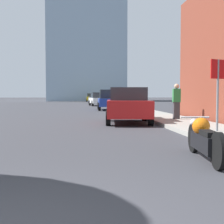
{
  "coord_description": "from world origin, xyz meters",
  "views": [
    {
      "loc": [
        0.94,
        -2.42,
        1.27
      ],
      "look_at": [
        1.61,
        4.57,
        0.9
      ],
      "focal_mm": 50.0,
      "sensor_mm": 36.0,
      "label": 1
    }
  ],
  "objects_px": {
    "stop_sign": "(218,82)",
    "pedestrian": "(177,101)",
    "parked_car_white": "(98,99)",
    "parked_car_yellow": "(91,98)",
    "parked_car_blue": "(108,100)",
    "parked_car_silver": "(94,98)",
    "parked_car_red": "(128,105)",
    "motorcycle": "(204,139)"
  },
  "relations": [
    {
      "from": "motorcycle",
      "to": "pedestrian",
      "type": "height_order",
      "value": "pedestrian"
    },
    {
      "from": "parked_car_blue",
      "to": "parked_car_yellow",
      "type": "relative_size",
      "value": 1.09
    },
    {
      "from": "parked_car_blue",
      "to": "parked_car_silver",
      "type": "bearing_deg",
      "value": 92.05
    },
    {
      "from": "motorcycle",
      "to": "parked_car_blue",
      "type": "height_order",
      "value": "parked_car_blue"
    },
    {
      "from": "motorcycle",
      "to": "parked_car_red",
      "type": "distance_m",
      "value": 8.27
    },
    {
      "from": "parked_car_blue",
      "to": "pedestrian",
      "type": "xyz_separation_m",
      "value": [
        2.25,
        -12.65,
        0.13
      ]
    },
    {
      "from": "parked_car_silver",
      "to": "parked_car_yellow",
      "type": "distance_m",
      "value": 12.21
    },
    {
      "from": "parked_car_red",
      "to": "parked_car_yellow",
      "type": "relative_size",
      "value": 1.01
    },
    {
      "from": "parked_car_blue",
      "to": "parked_car_silver",
      "type": "distance_m",
      "value": 24.43
    },
    {
      "from": "parked_car_white",
      "to": "parked_car_red",
      "type": "bearing_deg",
      "value": -95.19
    },
    {
      "from": "motorcycle",
      "to": "stop_sign",
      "type": "bearing_deg",
      "value": 68.2
    },
    {
      "from": "stop_sign",
      "to": "parked_car_white",
      "type": "bearing_deg",
      "value": 94.46
    },
    {
      "from": "stop_sign",
      "to": "pedestrian",
      "type": "height_order",
      "value": "stop_sign"
    },
    {
      "from": "parked_car_white",
      "to": "pedestrian",
      "type": "distance_m",
      "value": 24.21
    },
    {
      "from": "pedestrian",
      "to": "parked_car_red",
      "type": "bearing_deg",
      "value": -171.83
    },
    {
      "from": "parked_car_yellow",
      "to": "pedestrian",
      "type": "height_order",
      "value": "pedestrian"
    },
    {
      "from": "parked_car_red",
      "to": "stop_sign",
      "type": "relative_size",
      "value": 1.86
    },
    {
      "from": "parked_car_white",
      "to": "parked_car_blue",
      "type": "bearing_deg",
      "value": -94.09
    },
    {
      "from": "parked_car_yellow",
      "to": "stop_sign",
      "type": "bearing_deg",
      "value": -86.05
    },
    {
      "from": "parked_car_yellow",
      "to": "pedestrian",
      "type": "distance_m",
      "value": 49.37
    },
    {
      "from": "parked_car_blue",
      "to": "stop_sign",
      "type": "height_order",
      "value": "stop_sign"
    },
    {
      "from": "parked_car_silver",
      "to": "parked_car_yellow",
      "type": "height_order",
      "value": "parked_car_yellow"
    },
    {
      "from": "motorcycle",
      "to": "parked_car_red",
      "type": "height_order",
      "value": "parked_car_red"
    },
    {
      "from": "motorcycle",
      "to": "stop_sign",
      "type": "relative_size",
      "value": 1.03
    },
    {
      "from": "parked_car_blue",
      "to": "stop_sign",
      "type": "distance_m",
      "value": 17.89
    },
    {
      "from": "parked_car_silver",
      "to": "pedestrian",
      "type": "relative_size",
      "value": 2.41
    },
    {
      "from": "parked_car_blue",
      "to": "stop_sign",
      "type": "bearing_deg",
      "value": -82.17
    },
    {
      "from": "parked_car_red",
      "to": "parked_car_silver",
      "type": "height_order",
      "value": "parked_car_silver"
    },
    {
      "from": "parked_car_red",
      "to": "stop_sign",
      "type": "distance_m",
      "value": 5.29
    },
    {
      "from": "parked_car_yellow",
      "to": "parked_car_blue",
      "type": "bearing_deg",
      "value": -87.93
    },
    {
      "from": "stop_sign",
      "to": "parked_car_yellow",
      "type": "bearing_deg",
      "value": 92.55
    },
    {
      "from": "parked_car_white",
      "to": "parked_car_yellow",
      "type": "bearing_deg",
      "value": 84.82
    },
    {
      "from": "parked_car_red",
      "to": "pedestrian",
      "type": "bearing_deg",
      "value": 13.33
    },
    {
      "from": "parked_car_blue",
      "to": "parked_car_silver",
      "type": "relative_size",
      "value": 1.12
    },
    {
      "from": "motorcycle",
      "to": "pedestrian",
      "type": "relative_size",
      "value": 1.38
    },
    {
      "from": "pedestrian",
      "to": "motorcycle",
      "type": "bearing_deg",
      "value": -103.7
    },
    {
      "from": "parked_car_white",
      "to": "parked_car_yellow",
      "type": "height_order",
      "value": "parked_car_yellow"
    },
    {
      "from": "motorcycle",
      "to": "parked_car_white",
      "type": "relative_size",
      "value": 0.5
    },
    {
      "from": "parked_car_blue",
      "to": "parked_car_silver",
      "type": "xyz_separation_m",
      "value": [
        -0.26,
        24.43,
        -0.04
      ]
    },
    {
      "from": "motorcycle",
      "to": "parked_car_red",
      "type": "relative_size",
      "value": 0.55
    },
    {
      "from": "parked_car_silver",
      "to": "parked_car_yellow",
      "type": "relative_size",
      "value": 0.98
    },
    {
      "from": "parked_car_red",
      "to": "parked_car_white",
      "type": "xyz_separation_m",
      "value": [
        -0.13,
        24.42,
        0.01
      ]
    }
  ]
}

